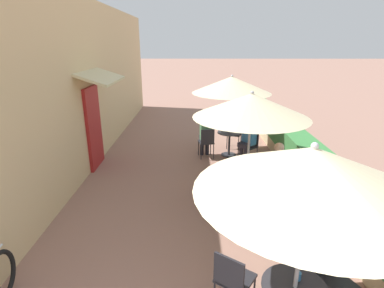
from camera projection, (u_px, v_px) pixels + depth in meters
cafe_facade_wall at (91, 84)px, 7.92m from camera, size 0.98×14.13×4.20m
planter_hedge at (285, 140)px, 8.42m from camera, size 0.60×13.13×1.01m
patio_umbrella_near at (311, 170)px, 2.71m from camera, size 2.16×2.16×2.31m
cafe_chair_near_left at (333, 276)px, 3.55m from camera, size 0.53×0.53×0.87m
cafe_chair_near_right at (233, 278)px, 3.52m from camera, size 0.56×0.56×0.87m
coffee_cup_near at (298, 276)px, 3.23m from camera, size 0.07×0.07×0.09m
patio_table_mid at (246, 182)px, 5.98m from camera, size 0.70×0.70×0.71m
patio_umbrella_mid at (251, 106)px, 5.47m from camera, size 2.16×2.16×2.31m
cafe_chair_mid_left at (274, 175)px, 6.24m from camera, size 0.51×0.51×0.87m
seated_patron_mid_left at (278, 170)px, 6.08m from camera, size 0.43×0.48×1.25m
cafe_chair_mid_right at (216, 188)px, 5.70m from camera, size 0.51×0.51×0.87m
coffee_cup_mid at (243, 170)px, 5.88m from camera, size 0.07×0.07×0.09m
patio_table_far at (229, 139)px, 8.61m from camera, size 0.70×0.70×0.71m
patio_umbrella_far at (232, 85)px, 8.10m from camera, size 2.16×2.16×2.31m
cafe_chair_far_left at (232, 132)px, 9.23m from camera, size 0.51×0.51×0.87m
cafe_chair_far_right at (207, 141)px, 8.41m from camera, size 0.47×0.47×0.87m
seated_patron_far_right at (206, 134)px, 8.46m from camera, size 0.39×0.45×1.25m
cafe_chair_far_back at (250, 144)px, 8.15m from camera, size 0.56×0.56×0.87m
seated_patron_far_back at (248, 139)px, 8.02m from camera, size 0.51×0.50×1.25m
coffee_cup_far at (230, 129)px, 8.66m from camera, size 0.07×0.07×0.09m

